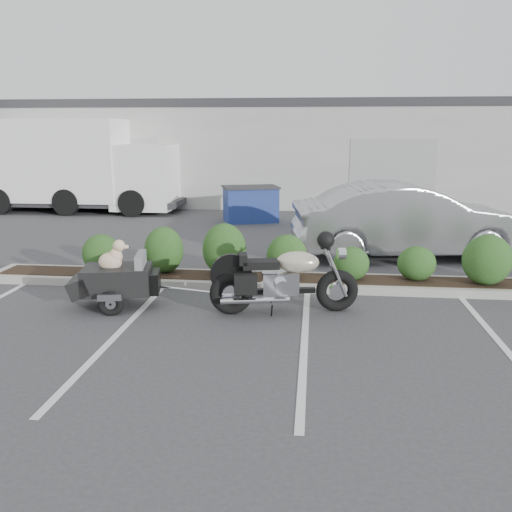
# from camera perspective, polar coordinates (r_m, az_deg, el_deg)

# --- Properties ---
(ground) EXTENTS (90.00, 90.00, 0.00)m
(ground) POSITION_cam_1_polar(r_m,az_deg,el_deg) (8.33, -3.13, -7.13)
(ground) COLOR #38383A
(ground) RESTS_ON ground
(planter_kerb) EXTENTS (12.00, 1.00, 0.15)m
(planter_kerb) POSITION_cam_1_polar(r_m,az_deg,el_deg) (10.31, 4.35, -2.73)
(planter_kerb) COLOR #9E9E93
(planter_kerb) RESTS_ON ground
(building) EXTENTS (26.00, 10.00, 4.00)m
(building) POSITION_cam_1_polar(r_m,az_deg,el_deg) (24.76, 3.27, 11.03)
(building) COLOR #9EA099
(building) RESTS_ON ground
(motorcycle) EXTENTS (2.40, 1.00, 1.39)m
(motorcycle) POSITION_cam_1_polar(r_m,az_deg,el_deg) (8.65, 3.03, -2.50)
(motorcycle) COLOR black
(motorcycle) RESTS_ON ground
(pet_trailer) EXTENTS (1.95, 1.11, 1.15)m
(pet_trailer) POSITION_cam_1_polar(r_m,az_deg,el_deg) (9.26, -14.49, -2.31)
(pet_trailer) COLOR black
(pet_trailer) RESTS_ON ground
(sedan) EXTENTS (5.43, 2.57, 1.72)m
(sedan) POSITION_cam_1_polar(r_m,az_deg,el_deg) (12.92, 15.70, 3.61)
(sedan) COLOR #A3A4AA
(sedan) RESTS_ON ground
(dumpster) EXTENTS (2.01, 1.66, 1.14)m
(dumpster) POSITION_cam_1_polar(r_m,az_deg,el_deg) (17.52, -0.57, 5.53)
(dumpster) COLOR navy
(dumpster) RESTS_ON ground
(delivery_truck) EXTENTS (7.14, 2.54, 3.26)m
(delivery_truck) POSITION_cam_1_polar(r_m,az_deg,el_deg) (20.73, -17.81, 8.84)
(delivery_truck) COLOR white
(delivery_truck) RESTS_ON ground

